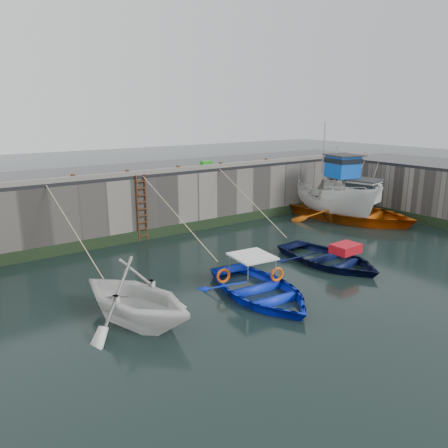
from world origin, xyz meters
TOP-DOWN VIEW (x-y plane):
  - ground at (0.00, 0.00)m, footprint 120.00×120.00m
  - quay_back at (0.00, 12.50)m, footprint 30.00×5.00m
  - road_back at (0.00, 12.50)m, footprint 30.00×5.00m
  - kerb_back at (0.00, 10.15)m, footprint 30.00×0.30m
  - algae_back at (0.00, 9.96)m, footprint 30.00×0.08m
  - algae_right at (11.96, 2.50)m, footprint 0.08×15.00m
  - ladder at (-2.00, 9.91)m, footprint 0.51×0.08m
  - boat_near_white at (-5.83, 2.40)m, footprint 4.87×5.24m
  - boat_near_white_rope at (-5.83, 7.45)m, footprint 0.04×5.73m
  - boat_near_blue at (-1.62, 1.64)m, footprint 3.92×5.14m
  - boat_near_blue_rope at (-1.62, 7.07)m, footprint 0.04×6.41m
  - boat_near_navy at (2.78, 2.50)m, footprint 3.53×4.83m
  - boat_near_navy_rope at (2.78, 7.50)m, footprint 0.04×5.64m
  - boat_far_white at (9.20, 7.82)m, footprint 4.00×7.60m
  - boat_far_orange at (9.51, 6.67)m, footprint 6.68×8.21m
  - fish_crate at (2.34, 10.95)m, footprint 0.59×0.39m
  - bollard_a at (-5.00, 10.25)m, footprint 0.18×0.18m
  - bollard_b at (-2.50, 10.25)m, footprint 0.18×0.18m
  - bollard_c at (0.20, 10.25)m, footprint 0.18×0.18m
  - bollard_d at (2.80, 10.25)m, footprint 0.18×0.18m
  - bollard_e at (6.00, 10.25)m, footprint 0.18×0.18m

SIDE VIEW (x-z plane):
  - ground at x=0.00m, z-range 0.00..0.00m
  - boat_near_white at x=-5.83m, z-range -1.13..1.13m
  - boat_near_white_rope at x=-5.83m, z-range -1.55..1.55m
  - boat_near_blue at x=-1.62m, z-range -0.50..0.50m
  - boat_near_blue_rope at x=-1.62m, z-range -1.55..1.55m
  - boat_near_navy at x=2.78m, z-range -0.49..0.49m
  - boat_near_navy_rope at x=2.78m, z-range -1.55..1.55m
  - algae_back at x=0.00m, z-range 0.00..0.50m
  - algae_right at x=11.96m, z-range 0.00..0.50m
  - boat_far_orange at x=9.51m, z-range -1.77..2.73m
  - boat_far_white at x=9.20m, z-range -1.73..4.06m
  - quay_back at x=0.00m, z-range 0.00..3.00m
  - ladder at x=-2.00m, z-range -0.01..3.19m
  - road_back at x=0.00m, z-range 3.00..3.16m
  - kerb_back at x=0.00m, z-range 3.16..3.36m
  - bollard_a at x=-5.00m, z-range 3.16..3.44m
  - bollard_b at x=-2.50m, z-range 3.16..3.44m
  - bollard_c at x=0.20m, z-range 3.16..3.44m
  - bollard_d at x=2.80m, z-range 3.16..3.44m
  - bollard_e at x=6.00m, z-range 3.16..3.44m
  - fish_crate at x=2.34m, z-range 3.16..3.46m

